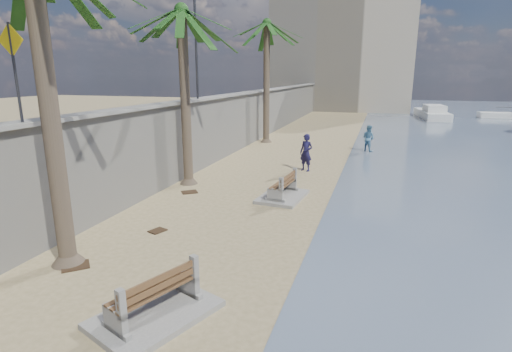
# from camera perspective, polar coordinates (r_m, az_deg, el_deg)

# --- Properties ---
(ground_plane) EXTENTS (140.00, 140.00, 0.00)m
(ground_plane) POSITION_cam_1_polar(r_m,az_deg,el_deg) (8.83, -11.16, -18.91)
(ground_plane) COLOR tan
(seawall) EXTENTS (0.45, 70.00, 3.50)m
(seawall) POSITION_cam_1_polar(r_m,az_deg,el_deg) (28.04, -1.23, 8.14)
(seawall) COLOR gray
(seawall) RESTS_ON ground_plane
(wall_cap) EXTENTS (0.80, 70.00, 0.12)m
(wall_cap) POSITION_cam_1_polar(r_m,az_deg,el_deg) (27.90, -1.25, 11.82)
(wall_cap) COLOR gray
(wall_cap) RESTS_ON seawall
(end_building) EXTENTS (18.00, 12.00, 14.00)m
(end_building) POSITION_cam_1_polar(r_m,az_deg,el_deg) (58.73, 12.32, 16.23)
(end_building) COLOR #B7AA93
(end_building) RESTS_ON ground_plane
(bench_near) EXTENTS (2.42, 2.85, 1.01)m
(bench_near) POSITION_cam_1_polar(r_m,az_deg,el_deg) (8.63, -14.33, -16.52)
(bench_near) COLOR gray
(bench_near) RESTS_ON ground_plane
(bench_far) EXTENTS (1.80, 2.46, 0.97)m
(bench_far) POSITION_cam_1_polar(r_m,az_deg,el_deg) (15.84, 3.82, -1.70)
(bench_far) COLOR gray
(bench_far) RESTS_ON ground_plane
(palm_mid) EXTENTS (5.00, 5.00, 8.22)m
(palm_mid) POSITION_cam_1_polar(r_m,az_deg,el_deg) (17.78, -10.59, 21.96)
(palm_mid) COLOR brown
(palm_mid) RESTS_ON ground_plane
(palm_back) EXTENTS (5.00, 5.00, 9.03)m
(palm_back) POSITION_cam_1_polar(r_m,az_deg,el_deg) (28.79, 1.56, 20.76)
(palm_back) COLOR brown
(palm_back) RESTS_ON ground_plane
(pedestrian_sign) EXTENTS (0.78, 0.07, 2.40)m
(pedestrian_sign) POSITION_cam_1_polar(r_m,az_deg,el_deg) (11.77, -31.36, 14.06)
(pedestrian_sign) COLOR #2D2D33
(pedestrian_sign) RESTS_ON wall_cap
(streetlight) EXTENTS (0.28, 0.28, 5.12)m
(streetlight) POSITION_cam_1_polar(r_m,az_deg,el_deg) (20.49, -8.61, 19.39)
(streetlight) COLOR #2D2D33
(streetlight) RESTS_ON wall_cap
(person_a) EXTENTS (0.93, 0.79, 2.17)m
(person_a) POSITION_cam_1_polar(r_m,az_deg,el_deg) (20.30, 7.19, 3.72)
(person_a) COLOR #18153B
(person_a) RESTS_ON ground_plane
(person_b) EXTENTS (1.12, 1.06, 1.84)m
(person_b) POSITION_cam_1_polar(r_m,az_deg,el_deg) (26.44, 15.76, 5.41)
(person_b) COLOR teal
(person_b) RESTS_ON ground_plane
(yacht_far) EXTENTS (3.20, 8.85, 1.50)m
(yacht_far) POSITION_cam_1_polar(r_m,az_deg,el_deg) (49.23, 23.79, 8.01)
(yacht_far) COLOR silver
(yacht_far) RESTS_ON bay_water
(sailboat_west) EXTENTS (6.87, 2.32, 9.18)m
(sailboat_west) POSITION_cam_1_polar(r_m,az_deg,el_deg) (53.17, 32.71, 7.31)
(sailboat_west) COLOR silver
(sailboat_west) RESTS_ON bay_water
(debris_b) EXTENTS (0.85, 0.84, 0.03)m
(debris_b) POSITION_cam_1_polar(r_m,az_deg,el_deg) (11.50, -24.37, -11.63)
(debris_b) COLOR #382616
(debris_b) RESTS_ON ground_plane
(debris_c) EXTENTS (0.82, 0.79, 0.03)m
(debris_c) POSITION_cam_1_polar(r_m,az_deg,el_deg) (16.90, -9.47, -2.27)
(debris_c) COLOR #382616
(debris_c) RESTS_ON ground_plane
(debris_d) EXTENTS (0.55, 0.61, 0.03)m
(debris_d) POSITION_cam_1_polar(r_m,az_deg,el_deg) (13.05, -13.89, -7.59)
(debris_d) COLOR #382616
(debris_d) RESTS_ON ground_plane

